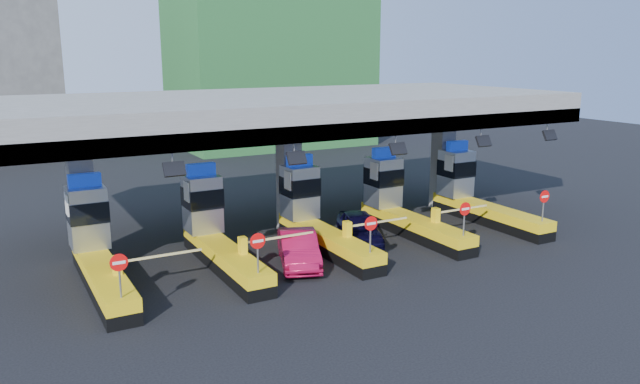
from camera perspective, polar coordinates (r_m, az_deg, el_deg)
ground at (r=29.94m, az=-0.28°, el=-4.94°), size 120.00×120.00×0.00m
toll_canopy at (r=31.22m, az=-2.82°, el=7.29°), size 28.00×12.09×7.00m
toll_lane_far_left at (r=26.75m, az=-19.83°, el=-4.77°), size 4.43×8.00×4.16m
toll_lane_left at (r=27.86m, az=-9.65°, el=-3.48°), size 4.43×8.00×4.16m
toll_lane_center at (r=29.79m, az=-0.53°, el=-2.23°), size 4.43×8.00×4.16m
toll_lane_right at (r=32.37m, az=7.29°, el=-1.11°), size 4.43×8.00×4.16m
toll_lane_far_right at (r=35.48m, az=13.85°, el=-0.16°), size 4.43×8.00×4.16m
van at (r=30.39m, az=3.62°, el=-3.25°), size 3.07×4.63×1.47m
red_car at (r=27.16m, az=-1.98°, el=-5.20°), size 3.01×4.71×1.46m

